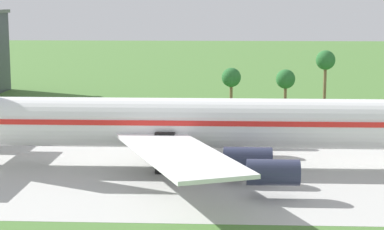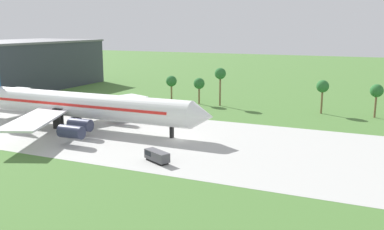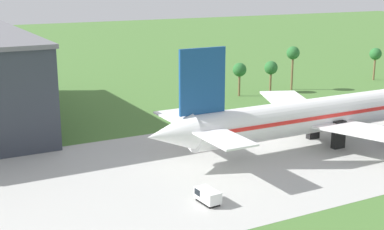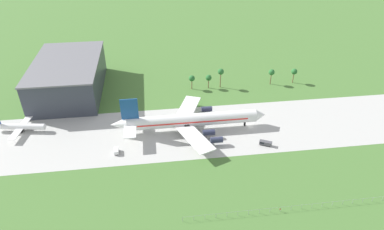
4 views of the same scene
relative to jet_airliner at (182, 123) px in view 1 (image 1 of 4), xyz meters
name	(u,v)px [view 1 (image 1 of 4)]	position (x,y,z in m)	size (l,w,h in m)	color
jet_airliner	(182,123)	(0.00, 0.00, 0.00)	(75.84, 51.81, 19.53)	white
palm_tree_row	(383,74)	(34.35, 42.54, 2.05)	(66.68, 3.60, 12.11)	brown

